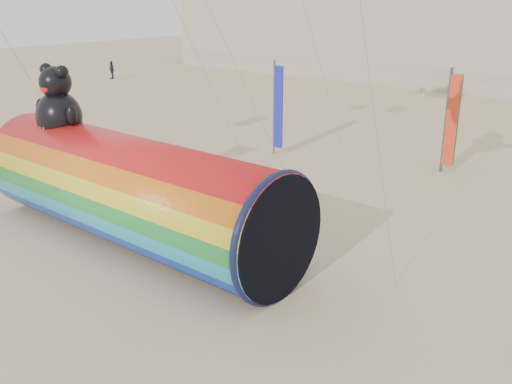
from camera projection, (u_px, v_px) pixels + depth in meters
The scene contains 3 objects.
ground at pixel (215, 269), 18.73m from camera, with size 160.00×160.00×0.00m, color #CCB58C.
windsock_assembly at pixel (132, 188), 20.20m from camera, with size 13.34×4.06×6.15m.
festival_banners at pixel (389, 116), 29.02m from camera, with size 9.26×2.96×5.20m.
Camera 1 is at (11.76, -12.11, 8.61)m, focal length 40.00 mm.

